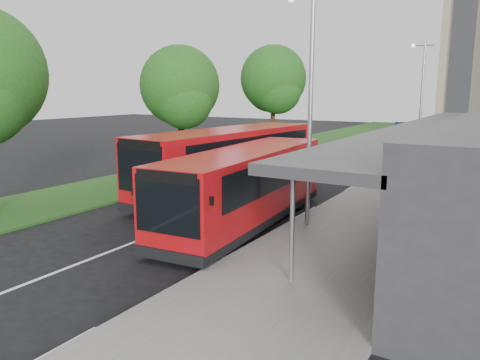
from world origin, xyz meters
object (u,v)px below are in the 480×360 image
object	(u,v)px
lamp_post_near	(308,95)
bus_main	(246,187)
tree_mid	(180,91)
litter_bin	(386,179)
tree_far	(273,83)
car_near	(427,133)
lamp_post_far	(421,93)
bollard	(419,156)
car_far	(401,128)
bus_second	(229,162)

from	to	relation	value
lamp_post_near	bus_main	world-z (taller)	lamp_post_near
tree_mid	litter_bin	distance (m)	12.75
tree_far	bus_main	world-z (taller)	tree_far
tree_mid	car_near	xyz separation A→B (m)	(9.26, 27.79, -4.18)
bus_main	car_near	xyz separation A→B (m)	(0.17, 35.61, -0.76)
lamp_post_far	bus_main	xyz separation A→B (m)	(-2.04, -20.77, -3.29)
tree_mid	bollard	world-z (taller)	tree_mid
lamp_post_far	lamp_post_near	bearing A→B (deg)	-90.00
tree_mid	lamp_post_far	xyz separation A→B (m)	(11.13, 12.95, -0.13)
bus_main	bollard	size ratio (longest dim) A/B	9.94
lamp_post_far	tree_mid	bearing A→B (deg)	-130.68
tree_mid	lamp_post_near	xyz separation A→B (m)	(11.13, -7.05, -0.13)
litter_bin	bollard	distance (m)	8.90
bollard	car_far	xyz separation A→B (m)	(-6.50, 23.95, -0.01)
lamp_post_far	car_near	size ratio (longest dim) A/B	2.03
tree_far	bollard	xyz separation A→B (m)	(11.89, -2.11, -4.82)
bus_main	lamp_post_far	bearing A→B (deg)	79.93
lamp_post_near	car_near	size ratio (longest dim) A/B	2.03
bus_main	bollard	xyz separation A→B (m)	(2.79, 17.71, -0.77)
car_near	car_far	size ratio (longest dim) A/B	1.01
car_near	tree_mid	bearing A→B (deg)	-129.81
litter_bin	car_far	distance (m)	33.51
litter_bin	car_far	bearing A→B (deg)	101.34
bus_main	car_near	bearing A→B (deg)	85.26
bus_second	bollard	world-z (taller)	bus_second
bus_second	bollard	xyz separation A→B (m)	(5.91, 13.97, -0.95)
tree_mid	lamp_post_far	size ratio (longest dim) A/B	0.94
tree_far	car_far	distance (m)	23.01
lamp_post_near	bus_second	size ratio (longest dim) A/B	0.71
tree_far	bus_second	world-z (taller)	tree_far
bus_main	car_far	distance (m)	41.84
lamp_post_far	tree_far	bearing A→B (deg)	-175.13
lamp_post_far	car_near	distance (m)	15.50
lamp_post_far	bus_second	xyz separation A→B (m)	(-5.16, -17.03, -3.11)
bollard	car_near	size ratio (longest dim) A/B	0.26
bollard	litter_bin	bearing A→B (deg)	-89.44
bus_second	litter_bin	xyz separation A→B (m)	(6.00, 5.07, -1.04)
tree_mid	lamp_post_near	world-z (taller)	lamp_post_near
bus_main	bollard	bearing A→B (deg)	76.57
lamp_post_far	car_far	bearing A→B (deg)	105.37
tree_mid	litter_bin	size ratio (longest dim) A/B	9.09
bus_main	litter_bin	xyz separation A→B (m)	(2.88, 8.81, -0.86)
tree_mid	car_near	size ratio (longest dim) A/B	1.91
lamp_post_near	lamp_post_far	distance (m)	20.00
lamp_post_near	litter_bin	size ratio (longest dim) A/B	9.69
car_near	bus_second	bearing A→B (deg)	-117.27
bus_second	litter_bin	bearing A→B (deg)	44.63
bus_main	bus_second	xyz separation A→B (m)	(-3.12, 3.74, 0.18)
bus_main	car_near	distance (m)	35.62
bollard	car_near	xyz separation A→B (m)	(-2.62, 17.90, 0.02)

